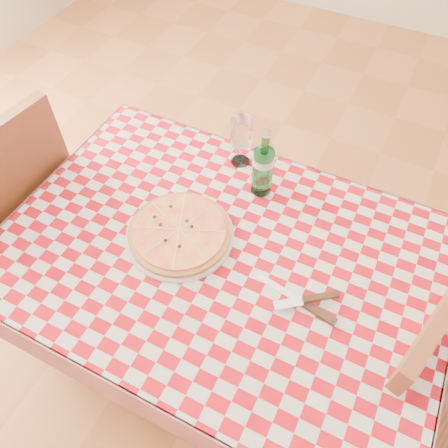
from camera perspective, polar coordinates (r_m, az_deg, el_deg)
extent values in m
plane|color=#A46035|center=(1.96, -0.27, -16.11)|extent=(6.00, 6.00, 0.00)
cube|color=brown|center=(1.30, -0.39, -4.54)|extent=(1.20, 0.80, 0.04)
cylinder|color=brown|center=(1.73, -22.46, -12.73)|extent=(0.06, 0.06, 0.71)
cylinder|color=brown|center=(1.96, -10.06, 3.09)|extent=(0.06, 0.06, 0.71)
cylinder|color=brown|center=(1.77, 20.95, -9.00)|extent=(0.06, 0.06, 0.71)
cube|color=maroon|center=(1.28, -0.39, -3.96)|extent=(1.30, 0.90, 0.01)
cube|color=brown|center=(1.59, 26.54, -21.41)|extent=(0.48, 0.48, 0.04)
cylinder|color=brown|center=(1.71, 15.86, -25.04)|extent=(0.03, 0.03, 0.40)
cylinder|color=brown|center=(1.84, 21.50, -16.50)|extent=(0.03, 0.03, 0.40)
cube|color=brown|center=(1.36, 23.62, -14.67)|extent=(0.14, 0.39, 0.43)
cube|color=brown|center=(1.91, -26.66, 1.00)|extent=(0.50, 0.50, 0.04)
cylinder|color=brown|center=(2.03, -16.88, -2.06)|extent=(0.04, 0.04, 0.46)
cylinder|color=brown|center=(2.27, -23.83, 2.40)|extent=(0.04, 0.04, 0.46)
cylinder|color=brown|center=(1.95, -24.59, -9.81)|extent=(0.04, 0.04, 0.46)
cube|color=brown|center=(1.59, -25.68, 3.86)|extent=(0.09, 0.45, 0.49)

